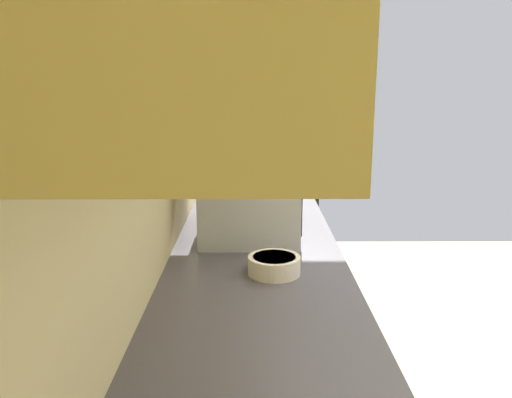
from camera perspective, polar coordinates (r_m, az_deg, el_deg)
wall_back at (r=1.73m, az=-12.41°, el=6.66°), size 3.98×0.12×2.72m
oven_range at (r=3.34m, az=0.30°, el=-5.46°), size 0.63×0.68×1.10m
microwave at (r=2.11m, az=-0.66°, el=0.18°), size 0.50×0.39×0.30m
bowl at (r=1.70m, az=2.01°, el=-7.15°), size 0.17×0.17×0.06m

